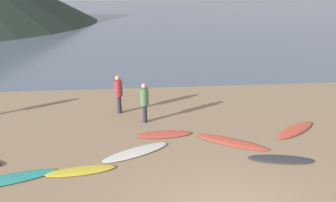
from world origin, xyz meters
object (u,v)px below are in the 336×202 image
object	(u,v)px
surfboard_1	(5,180)
surfboard_7	(295,130)
person_3	(144,100)
surfboard_2	(81,171)
surfboard_4	(164,134)
surfboard_5	(231,142)
surfboard_6	(281,159)
person_2	(119,91)
surfboard_3	(136,152)

from	to	relation	value
surfboard_1	surfboard_7	bearing A→B (deg)	-2.82
person_3	surfboard_2	bearing A→B (deg)	-68.95
surfboard_4	person_3	size ratio (longest dim) A/B	1.25
surfboard_5	surfboard_6	distance (m)	1.69
person_3	surfboard_4	bearing A→B (deg)	-9.46
person_2	surfboard_6	bearing A→B (deg)	-170.84
person_2	surfboard_2	bearing A→B (deg)	126.84
surfboard_2	surfboard_4	world-z (taller)	same
surfboard_1	surfboard_5	world-z (taller)	surfboard_5
surfboard_7	person_3	distance (m)	5.68
surfboard_1	person_2	world-z (taller)	person_2
surfboard_5	person_2	bearing A→B (deg)	174.02
surfboard_4	surfboard_7	size ratio (longest dim) A/B	0.90
surfboard_5	person_2	world-z (taller)	person_2
person_2	surfboard_5	bearing A→B (deg)	-168.66
surfboard_1	surfboard_4	size ratio (longest dim) A/B	1.33
surfboard_3	person_3	size ratio (longest dim) A/B	1.42
surfboard_4	person_2	xyz separation A→B (m)	(-1.68, 2.19, 0.91)
surfboard_2	person_2	xyz separation A→B (m)	(0.87, 4.23, 0.91)
surfboard_4	person_3	bearing A→B (deg)	116.32
surfboard_3	surfboard_4	world-z (taller)	surfboard_4
surfboard_1	surfboard_3	xyz separation A→B (m)	(3.53, 1.15, 0.00)
surfboard_3	surfboard_4	bearing A→B (deg)	22.93
surfboard_3	surfboard_4	xyz separation A→B (m)	(0.99, 1.14, 0.00)
surfboard_1	surfboard_2	size ratio (longest dim) A/B	1.35
surfboard_1	surfboard_6	size ratio (longest dim) A/B	1.34
surfboard_2	person_2	world-z (taller)	person_2
surfboard_4	surfboard_7	world-z (taller)	surfboard_7
surfboard_5	surfboard_2	bearing A→B (deg)	-133.82
surfboard_2	surfboard_4	size ratio (longest dim) A/B	0.99
surfboard_6	person_3	size ratio (longest dim) A/B	1.24
surfboard_1	surfboard_3	distance (m)	3.72
surfboard_5	surfboard_7	xyz separation A→B (m)	(2.61, 0.67, 0.01)
surfboard_2	surfboard_4	xyz separation A→B (m)	(2.55, 2.04, 0.00)
surfboard_4	surfboard_7	distance (m)	4.82
surfboard_1	surfboard_3	world-z (taller)	surfboard_3
surfboard_4	surfboard_6	bearing A→B (deg)	-32.58
person_3	surfboard_7	bearing A→B (deg)	38.73
surfboard_3	surfboard_1	bearing A→B (deg)	171.76
surfboard_3	surfboard_5	world-z (taller)	surfboard_3
surfboard_7	person_3	size ratio (longest dim) A/B	1.39
surfboard_5	surfboard_3	bearing A→B (deg)	-142.02
surfboard_5	person_3	world-z (taller)	person_3
surfboard_1	person_2	distance (m)	5.39
surfboard_7	surfboard_4	bearing A→B (deg)	144.99
surfboard_3	surfboard_5	size ratio (longest dim) A/B	0.90
surfboard_7	surfboard_5	bearing A→B (deg)	160.49
surfboard_4	person_2	distance (m)	2.91
surfboard_2	surfboard_6	xyz separation A→B (m)	(5.95, 0.07, 0.00)
surfboard_6	surfboard_5	bearing A→B (deg)	144.79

